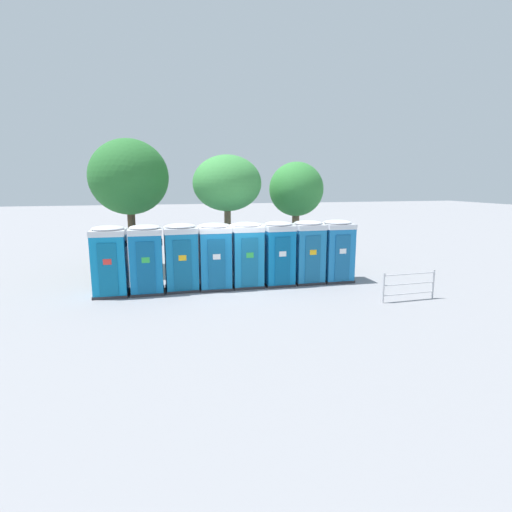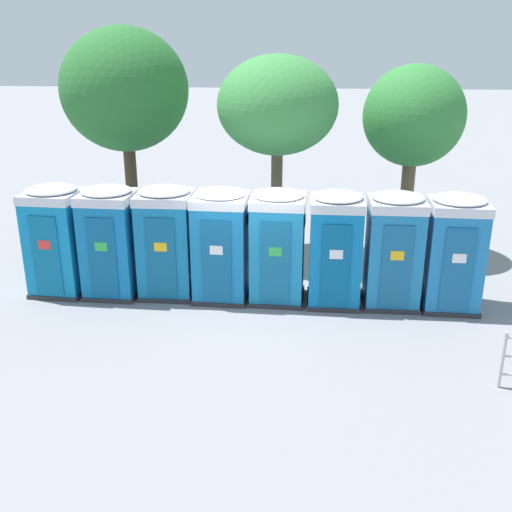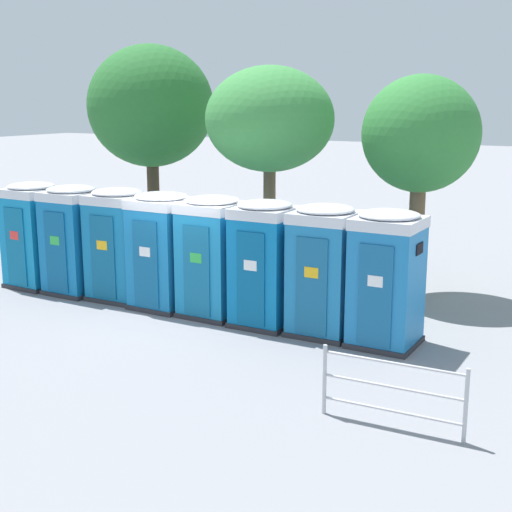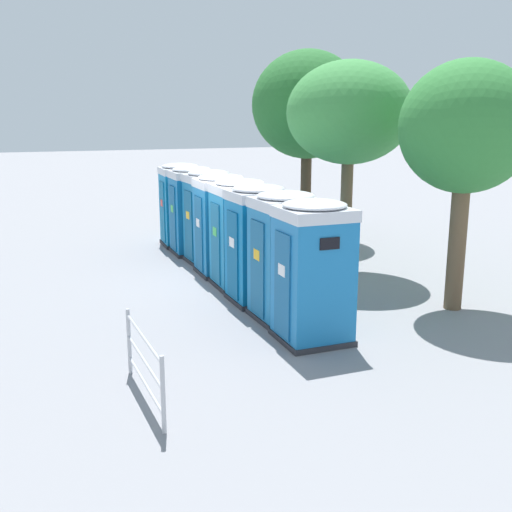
% 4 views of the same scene
% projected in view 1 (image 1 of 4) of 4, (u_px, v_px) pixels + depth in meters
% --- Properties ---
extents(ground_plane, '(120.00, 120.00, 0.00)m').
position_uv_depth(ground_plane, '(232.00, 287.00, 15.60)').
color(ground_plane, gray).
extents(portapotty_0, '(1.26, 1.25, 2.54)m').
position_uv_depth(portapotty_0, '(110.00, 261.00, 14.33)').
color(portapotty_0, '#2D2D33').
rests_on(portapotty_0, ground).
extents(portapotty_1, '(1.22, 1.22, 2.54)m').
position_uv_depth(portapotty_1, '(146.00, 259.00, 14.64)').
color(portapotty_1, '#2D2D33').
rests_on(portapotty_1, ground).
extents(portapotty_2, '(1.26, 1.22, 2.54)m').
position_uv_depth(portapotty_2, '(181.00, 257.00, 15.04)').
color(portapotty_2, '#2D2D33').
rests_on(portapotty_2, ground).
extents(portapotty_3, '(1.24, 1.23, 2.54)m').
position_uv_depth(portapotty_3, '(215.00, 256.00, 15.26)').
color(portapotty_3, '#2D2D33').
rests_on(portapotty_3, ground).
extents(portapotty_4, '(1.23, 1.22, 2.54)m').
position_uv_depth(portapotty_4, '(247.00, 254.00, 15.58)').
color(portapotty_4, '#2D2D33').
rests_on(portapotty_4, ground).
extents(portapotty_5, '(1.16, 1.21, 2.54)m').
position_uv_depth(portapotty_5, '(278.00, 253.00, 15.84)').
color(portapotty_5, '#2D2D33').
rests_on(portapotty_5, ground).
extents(portapotty_6, '(1.21, 1.21, 2.54)m').
position_uv_depth(portapotty_6, '(307.00, 251.00, 16.19)').
color(portapotty_6, '#2D2D33').
rests_on(portapotty_6, ground).
extents(portapotty_7, '(1.22, 1.22, 2.54)m').
position_uv_depth(portapotty_7, '(337.00, 250.00, 16.45)').
color(portapotty_7, '#2D2D33').
rests_on(portapotty_7, ground).
extents(street_tree_0, '(3.48, 3.48, 5.95)m').
position_uv_depth(street_tree_0, '(129.00, 178.00, 17.75)').
color(street_tree_0, '#4C3826').
rests_on(street_tree_0, ground).
extents(street_tree_1, '(2.62, 2.62, 5.02)m').
position_uv_depth(street_tree_1, '(296.00, 190.00, 19.30)').
color(street_tree_1, brown).
rests_on(street_tree_1, ground).
extents(street_tree_2, '(3.07, 3.07, 5.26)m').
position_uv_depth(street_tree_2, '(227.00, 184.00, 17.86)').
color(street_tree_2, brown).
rests_on(street_tree_2, ground).
extents(event_barrier, '(2.06, 0.11, 1.05)m').
position_uv_depth(event_barrier, '(409.00, 285.00, 13.78)').
color(event_barrier, '#B7B7BC').
rests_on(event_barrier, ground).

